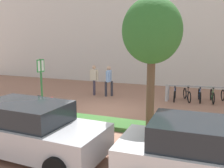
{
  "coord_description": "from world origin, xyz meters",
  "views": [
    {
      "loc": [
        4.53,
        -10.54,
        3.36
      ],
      "look_at": [
        -0.13,
        1.37,
        1.04
      ],
      "focal_mm": 42.19,
      "sensor_mm": 36.0,
      "label": 1
    }
  ],
  "objects_px": {
    "tree_sidewalk": "(152,32)",
    "person_casual_tan": "(94,78)",
    "person_shirt_blue": "(109,79)",
    "parking_sign_post": "(41,79)",
    "car_white_hatch": "(213,157)",
    "car_silver_sedan": "(30,130)",
    "bike_rack_cluster": "(200,95)",
    "bike_at_sign": "(43,108)",
    "bollard_steel": "(167,93)"
  },
  "relations": [
    {
      "from": "person_shirt_blue",
      "to": "car_white_hatch",
      "type": "relative_size",
      "value": 0.4
    },
    {
      "from": "bike_rack_cluster",
      "to": "bollard_steel",
      "type": "xyz_separation_m",
      "value": [
        -1.61,
        -0.55,
        0.1
      ]
    },
    {
      "from": "tree_sidewalk",
      "to": "person_casual_tan",
      "type": "bearing_deg",
      "value": 132.85
    },
    {
      "from": "bollard_steel",
      "to": "bike_rack_cluster",
      "type": "bearing_deg",
      "value": 18.73
    },
    {
      "from": "parking_sign_post",
      "to": "person_casual_tan",
      "type": "relative_size",
      "value": 1.42
    },
    {
      "from": "bike_rack_cluster",
      "to": "person_shirt_blue",
      "type": "bearing_deg",
      "value": -173.62
    },
    {
      "from": "parking_sign_post",
      "to": "car_silver_sedan",
      "type": "height_order",
      "value": "parking_sign_post"
    },
    {
      "from": "person_shirt_blue",
      "to": "car_white_hatch",
      "type": "height_order",
      "value": "person_shirt_blue"
    },
    {
      "from": "tree_sidewalk",
      "to": "car_silver_sedan",
      "type": "distance_m",
      "value": 4.97
    },
    {
      "from": "parking_sign_post",
      "to": "bike_at_sign",
      "type": "bearing_deg",
      "value": 121.09
    },
    {
      "from": "bollard_steel",
      "to": "car_white_hatch",
      "type": "relative_size",
      "value": 0.21
    },
    {
      "from": "parking_sign_post",
      "to": "person_shirt_blue",
      "type": "relative_size",
      "value": 1.42
    },
    {
      "from": "car_white_hatch",
      "to": "parking_sign_post",
      "type": "bearing_deg",
      "value": 155.02
    },
    {
      "from": "person_casual_tan",
      "to": "car_white_hatch",
      "type": "bearing_deg",
      "value": -50.18
    },
    {
      "from": "bike_rack_cluster",
      "to": "parking_sign_post",
      "type": "bearing_deg",
      "value": -139.34
    },
    {
      "from": "bike_at_sign",
      "to": "bike_rack_cluster",
      "type": "bearing_deg",
      "value": 39.37
    },
    {
      "from": "parking_sign_post",
      "to": "bike_at_sign",
      "type": "relative_size",
      "value": 1.47
    },
    {
      "from": "bollard_steel",
      "to": "car_silver_sedan",
      "type": "bearing_deg",
      "value": -107.71
    },
    {
      "from": "tree_sidewalk",
      "to": "bike_at_sign",
      "type": "height_order",
      "value": "tree_sidewalk"
    },
    {
      "from": "parking_sign_post",
      "to": "person_casual_tan",
      "type": "distance_m",
      "value": 4.77
    },
    {
      "from": "bollard_steel",
      "to": "person_shirt_blue",
      "type": "distance_m",
      "value": 3.31
    },
    {
      "from": "tree_sidewalk",
      "to": "person_casual_tan",
      "type": "xyz_separation_m",
      "value": [
        -4.43,
        4.78,
        -2.52
      ]
    },
    {
      "from": "bike_rack_cluster",
      "to": "car_silver_sedan",
      "type": "distance_m",
      "value": 9.34
    },
    {
      "from": "person_casual_tan",
      "to": "bollard_steel",
      "type": "bearing_deg",
      "value": -1.3
    },
    {
      "from": "person_casual_tan",
      "to": "car_white_hatch",
      "type": "height_order",
      "value": "person_casual_tan"
    },
    {
      "from": "parking_sign_post",
      "to": "bollard_steel",
      "type": "height_order",
      "value": "parking_sign_post"
    },
    {
      "from": "parking_sign_post",
      "to": "person_shirt_blue",
      "type": "distance_m",
      "value": 4.81
    },
    {
      "from": "bike_rack_cluster",
      "to": "car_silver_sedan",
      "type": "relative_size",
      "value": 0.73
    },
    {
      "from": "tree_sidewalk",
      "to": "parking_sign_post",
      "type": "relative_size",
      "value": 1.91
    },
    {
      "from": "tree_sidewalk",
      "to": "bike_rack_cluster",
      "type": "distance_m",
      "value": 6.27
    },
    {
      "from": "bike_at_sign",
      "to": "car_white_hatch",
      "type": "bearing_deg",
      "value": -25.74
    },
    {
      "from": "parking_sign_post",
      "to": "person_casual_tan",
      "type": "height_order",
      "value": "parking_sign_post"
    },
    {
      "from": "bollard_steel",
      "to": "car_silver_sedan",
      "type": "xyz_separation_m",
      "value": [
        -2.5,
        -7.83,
        0.31
      ]
    },
    {
      "from": "bike_at_sign",
      "to": "car_silver_sedan",
      "type": "bearing_deg",
      "value": -59.03
    },
    {
      "from": "tree_sidewalk",
      "to": "bike_rack_cluster",
      "type": "relative_size",
      "value": 1.47
    },
    {
      "from": "bike_rack_cluster",
      "to": "person_casual_tan",
      "type": "bearing_deg",
      "value": -175.58
    },
    {
      "from": "bike_at_sign",
      "to": "car_silver_sedan",
      "type": "xyz_separation_m",
      "value": [
        2.01,
        -3.35,
        0.41
      ]
    },
    {
      "from": "person_casual_tan",
      "to": "bike_rack_cluster",
      "type": "bearing_deg",
      "value": 4.42
    },
    {
      "from": "tree_sidewalk",
      "to": "person_shirt_blue",
      "type": "relative_size",
      "value": 2.72
    },
    {
      "from": "tree_sidewalk",
      "to": "person_casual_tan",
      "type": "height_order",
      "value": "tree_sidewalk"
    },
    {
      "from": "tree_sidewalk",
      "to": "bollard_steel",
      "type": "bearing_deg",
      "value": 92.49
    },
    {
      "from": "bike_at_sign",
      "to": "car_silver_sedan",
      "type": "distance_m",
      "value": 3.93
    },
    {
      "from": "person_casual_tan",
      "to": "person_shirt_blue",
      "type": "bearing_deg",
      "value": -5.61
    },
    {
      "from": "car_silver_sedan",
      "to": "bike_at_sign",
      "type": "bearing_deg",
      "value": 120.97
    },
    {
      "from": "tree_sidewalk",
      "to": "bike_rack_cluster",
      "type": "height_order",
      "value": "tree_sidewalk"
    },
    {
      "from": "bollard_steel",
      "to": "car_white_hatch",
      "type": "distance_m",
      "value": 8.13
    },
    {
      "from": "tree_sidewalk",
      "to": "person_shirt_blue",
      "type": "distance_m",
      "value": 6.35
    },
    {
      "from": "bollard_steel",
      "to": "person_casual_tan",
      "type": "bearing_deg",
      "value": 178.7
    },
    {
      "from": "person_shirt_blue",
      "to": "car_silver_sedan",
      "type": "xyz_separation_m",
      "value": [
        0.77,
        -7.83,
        -0.23
      ]
    },
    {
      "from": "tree_sidewalk",
      "to": "car_silver_sedan",
      "type": "bearing_deg",
      "value": -130.69
    }
  ]
}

